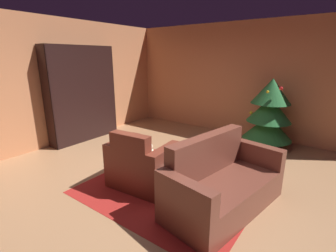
% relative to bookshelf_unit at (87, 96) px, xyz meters
% --- Properties ---
extents(ground_plane, '(7.47, 7.47, 0.00)m').
position_rel_bookshelf_unit_xyz_m(ground_plane, '(2.83, -0.66, -1.03)').
color(ground_plane, '#AC7C53').
extents(wall_back, '(6.19, 0.06, 2.74)m').
position_rel_bookshelf_unit_xyz_m(wall_back, '(2.83, 2.48, 0.34)').
color(wall_back, '#D08253').
rests_on(wall_back, ground).
extents(wall_left, '(0.06, 6.34, 2.74)m').
position_rel_bookshelf_unit_xyz_m(wall_left, '(-0.24, -0.66, 0.34)').
color(wall_left, '#D08253').
rests_on(wall_left, ground).
extents(area_rug, '(2.43, 2.16, 0.01)m').
position_rel_bookshelf_unit_xyz_m(area_rug, '(3.02, -0.76, -1.02)').
color(area_rug, '#A5231E').
rests_on(area_rug, ground).
extents(bookshelf_unit, '(0.35, 1.67, 2.17)m').
position_rel_bookshelf_unit_xyz_m(bookshelf_unit, '(0.00, 0.00, 0.00)').
color(bookshelf_unit, black).
rests_on(bookshelf_unit, ground).
extents(armchair_red, '(0.99, 0.80, 0.91)m').
position_rel_bookshelf_unit_xyz_m(armchair_red, '(2.60, -0.99, -0.70)').
color(armchair_red, maroon).
rests_on(armchair_red, ground).
extents(couch_red, '(1.10, 1.84, 0.94)m').
position_rel_bookshelf_unit_xyz_m(couch_red, '(3.81, -0.77, -0.71)').
color(couch_red, brown).
rests_on(couch_red, ground).
extents(coffee_table, '(0.63, 0.63, 0.46)m').
position_rel_bookshelf_unit_xyz_m(coffee_table, '(3.05, -0.85, -0.62)').
color(coffee_table, black).
rests_on(coffee_table, ground).
extents(book_stack_on_table, '(0.22, 0.16, 0.06)m').
position_rel_bookshelf_unit_xyz_m(book_stack_on_table, '(3.09, -0.79, -0.54)').
color(book_stack_on_table, '#B3291F').
rests_on(book_stack_on_table, coffee_table).
extents(bottle_on_table, '(0.06, 0.06, 0.22)m').
position_rel_bookshelf_unit_xyz_m(bottle_on_table, '(3.22, -0.85, -0.48)').
color(bottle_on_table, '#14612C').
rests_on(bottle_on_table, coffee_table).
extents(decorated_tree, '(1.03, 1.03, 1.49)m').
position_rel_bookshelf_unit_xyz_m(decorated_tree, '(3.68, 1.92, -0.26)').
color(decorated_tree, brown).
rests_on(decorated_tree, ground).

